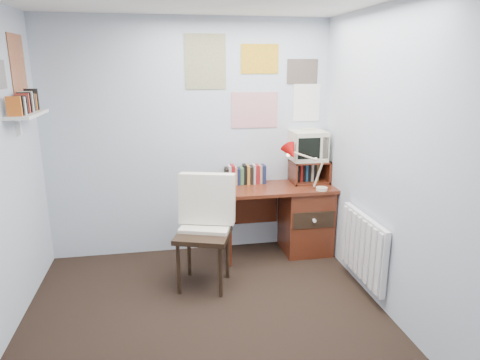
{
  "coord_description": "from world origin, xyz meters",
  "views": [
    {
      "loc": [
        -0.29,
        -2.77,
        2.03
      ],
      "look_at": [
        0.4,
        1.0,
        0.98
      ],
      "focal_mm": 32.0,
      "sensor_mm": 36.0,
      "label": 1
    }
  ],
  "objects_px": {
    "desk": "(301,216)",
    "desk_lamp": "(323,170)",
    "wall_shelf": "(27,114)",
    "desk_chair": "(203,235)",
    "crt_tv": "(308,144)",
    "tv_riser": "(309,171)",
    "radiator": "(363,247)"
  },
  "relations": [
    {
      "from": "crt_tv",
      "to": "wall_shelf",
      "type": "bearing_deg",
      "value": -169.57
    },
    {
      "from": "wall_shelf",
      "to": "desk_chair",
      "type": "bearing_deg",
      "value": -8.55
    },
    {
      "from": "crt_tv",
      "to": "radiator",
      "type": "distance_m",
      "value": 1.32
    },
    {
      "from": "desk",
      "to": "tv_riser",
      "type": "distance_m",
      "value": 0.51
    },
    {
      "from": "desk_lamp",
      "to": "desk_chair",
      "type": "bearing_deg",
      "value": -158.61
    },
    {
      "from": "crt_tv",
      "to": "wall_shelf",
      "type": "distance_m",
      "value": 2.75
    },
    {
      "from": "crt_tv",
      "to": "wall_shelf",
      "type": "height_order",
      "value": "wall_shelf"
    },
    {
      "from": "desk_lamp",
      "to": "crt_tv",
      "type": "relative_size",
      "value": 1.17
    },
    {
      "from": "wall_shelf",
      "to": "crt_tv",
      "type": "bearing_deg",
      "value": 10.83
    },
    {
      "from": "tv_riser",
      "to": "wall_shelf",
      "type": "distance_m",
      "value": 2.83
    },
    {
      "from": "desk_chair",
      "to": "radiator",
      "type": "height_order",
      "value": "desk_chair"
    },
    {
      "from": "tv_riser",
      "to": "radiator",
      "type": "relative_size",
      "value": 0.5
    },
    {
      "from": "desk_chair",
      "to": "radiator",
      "type": "xyz_separation_m",
      "value": [
        1.42,
        -0.33,
        -0.09
      ]
    },
    {
      "from": "radiator",
      "to": "desk_chair",
      "type": "bearing_deg",
      "value": 166.79
    },
    {
      "from": "tv_riser",
      "to": "radiator",
      "type": "height_order",
      "value": "tv_riser"
    },
    {
      "from": "desk",
      "to": "crt_tv",
      "type": "bearing_deg",
      "value": 53.96
    },
    {
      "from": "tv_riser",
      "to": "desk",
      "type": "bearing_deg",
      "value": -137.04
    },
    {
      "from": "desk_lamp",
      "to": "wall_shelf",
      "type": "relative_size",
      "value": 0.69
    },
    {
      "from": "desk",
      "to": "desk_lamp",
      "type": "height_order",
      "value": "desk_lamp"
    },
    {
      "from": "radiator",
      "to": "wall_shelf",
      "type": "bearing_deg",
      "value": 169.11
    },
    {
      "from": "desk_lamp",
      "to": "radiator",
      "type": "xyz_separation_m",
      "value": [
        0.15,
        -0.71,
        -0.56
      ]
    },
    {
      "from": "radiator",
      "to": "desk",
      "type": "bearing_deg",
      "value": 107.24
    },
    {
      "from": "desk_chair",
      "to": "tv_riser",
      "type": "xyz_separation_m",
      "value": [
        1.25,
        0.71,
        0.38
      ]
    },
    {
      "from": "desk_chair",
      "to": "tv_riser",
      "type": "bearing_deg",
      "value": 48.29
    },
    {
      "from": "desk_lamp",
      "to": "radiator",
      "type": "bearing_deg",
      "value": -73.39
    },
    {
      "from": "desk_chair",
      "to": "crt_tv",
      "type": "distance_m",
      "value": 1.58
    },
    {
      "from": "tv_riser",
      "to": "wall_shelf",
      "type": "bearing_deg",
      "value": -169.68
    },
    {
      "from": "desk_lamp",
      "to": "tv_riser",
      "type": "bearing_deg",
      "value": 99.11
    },
    {
      "from": "tv_riser",
      "to": "wall_shelf",
      "type": "xyz_separation_m",
      "value": [
        -2.69,
        -0.49,
        0.74
      ]
    },
    {
      "from": "desk",
      "to": "desk_chair",
      "type": "xyz_separation_m",
      "value": [
        -1.13,
        -0.6,
        0.1
      ]
    },
    {
      "from": "radiator",
      "to": "wall_shelf",
      "type": "distance_m",
      "value": 3.15
    },
    {
      "from": "desk",
      "to": "radiator",
      "type": "relative_size",
      "value": 1.5
    }
  ]
}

